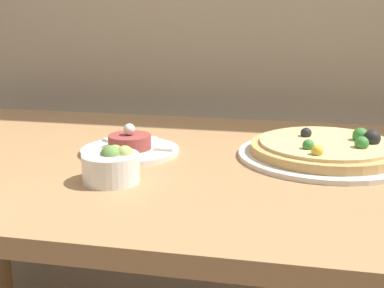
{
  "coord_description": "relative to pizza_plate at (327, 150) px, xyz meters",
  "views": [
    {
      "loc": [
        0.24,
        -0.61,
        1.08
      ],
      "look_at": [
        0.02,
        0.4,
        0.8
      ],
      "focal_mm": 50.0,
      "sensor_mm": 36.0,
      "label": 1
    }
  ],
  "objects": [
    {
      "name": "dining_table",
      "position": [
        -0.29,
        -0.08,
        -0.11
      ],
      "size": [
        1.49,
        0.84,
        0.76
      ],
      "color": "#AD7F51",
      "rests_on": "ground_plane"
    },
    {
      "name": "tartare_plate",
      "position": [
        -0.42,
        -0.05,
        -0.0
      ],
      "size": [
        0.21,
        0.21,
        0.06
      ],
      "color": "silver",
      "rests_on": "dining_table"
    },
    {
      "name": "small_bowl",
      "position": [
        -0.39,
        -0.24,
        0.01
      ],
      "size": [
        0.1,
        0.1,
        0.07
      ],
      "color": "white",
      "rests_on": "dining_table"
    },
    {
      "name": "pizza_plate",
      "position": [
        0.0,
        0.0,
        0.0
      ],
      "size": [
        0.37,
        0.37,
        0.06
      ],
      "color": "silver",
      "rests_on": "dining_table"
    }
  ]
}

